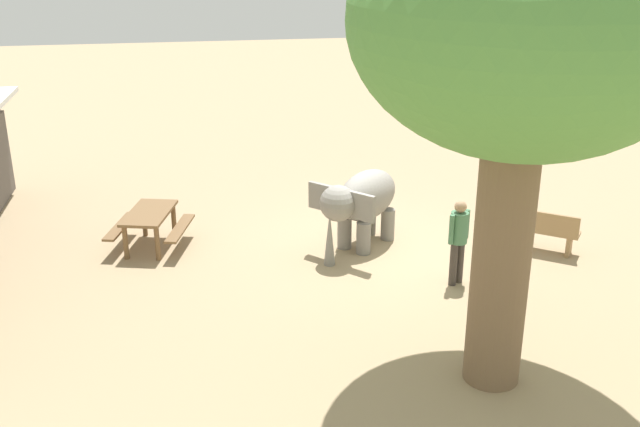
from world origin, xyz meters
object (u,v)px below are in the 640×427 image
object	(u,v)px
shade_tree_main	(523,30)
wooden_bench	(543,230)
elephant	(361,201)
picnic_table_near	(150,221)
person_handler	(459,236)

from	to	relation	value
shade_tree_main	wooden_bench	distance (m)	6.70
shade_tree_main	wooden_bench	bearing A→B (deg)	-33.32
elephant	picnic_table_near	world-z (taller)	elephant
elephant	shade_tree_main	size ratio (longest dim) A/B	0.31
elephant	person_handler	xyz separation A→B (m)	(-1.93, -1.38, -0.05)
person_handler	shade_tree_main	xyz separation A→B (m)	(-3.04, 0.52, 4.04)
elephant	picnic_table_near	bearing A→B (deg)	-53.17
elephant	shade_tree_main	distance (m)	6.42
person_handler	shade_tree_main	distance (m)	5.08
elephant	wooden_bench	size ratio (longest dim) A/B	1.55
person_handler	wooden_bench	bearing A→B (deg)	-93.51
shade_tree_main	picnic_table_near	world-z (taller)	shade_tree_main
person_handler	picnic_table_near	size ratio (longest dim) A/B	0.89
elephant	wooden_bench	distance (m)	3.70
elephant	person_handler	bearing A→B (deg)	81.84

